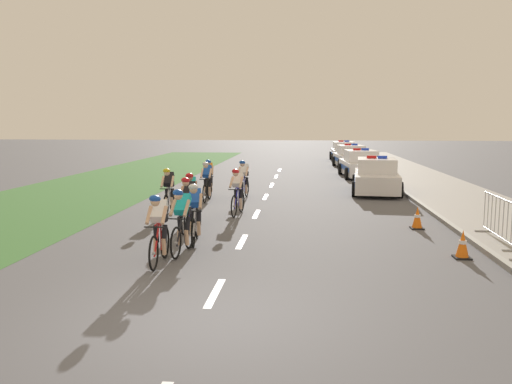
{
  "coord_description": "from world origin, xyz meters",
  "views": [
    {
      "loc": [
        1.54,
        -7.36,
        2.99
      ],
      "look_at": [
        0.24,
        6.69,
        1.1
      ],
      "focal_mm": 36.63,
      "sensor_mm": 36.0,
      "label": 1
    }
  ],
  "objects_px": {
    "cyclist_tenth": "(209,178)",
    "police_car_third": "(350,157)",
    "cyclist_lead": "(159,228)",
    "crowd_barrier_middle": "(499,219)",
    "cyclist_fourth": "(189,203)",
    "traffic_cone_near": "(417,218)",
    "cyclist_eighth": "(207,181)",
    "cyclist_second": "(182,220)",
    "cyclist_seventh": "(169,190)",
    "police_car_second": "(360,165)",
    "cyclist_ninth": "(244,179)",
    "traffic_cone_mid": "(463,245)",
    "cyclist_fifth": "(191,197)",
    "cyclist_sixth": "(238,191)",
    "police_car_nearest": "(376,177)",
    "police_car_furthest": "(344,152)",
    "cyclist_third": "(195,212)"
  },
  "relations": [
    {
      "from": "cyclist_second",
      "to": "cyclist_fourth",
      "type": "xyz_separation_m",
      "value": [
        -0.4,
        2.48,
        0.0
      ]
    },
    {
      "from": "cyclist_fifth",
      "to": "cyclist_sixth",
      "type": "distance_m",
      "value": 1.89
    },
    {
      "from": "cyclist_ninth",
      "to": "police_car_furthest",
      "type": "distance_m",
      "value": 21.73
    },
    {
      "from": "cyclist_lead",
      "to": "police_car_second",
      "type": "distance_m",
      "value": 19.33
    },
    {
      "from": "cyclist_seventh",
      "to": "crowd_barrier_middle",
      "type": "relative_size",
      "value": 0.74
    },
    {
      "from": "cyclist_fourth",
      "to": "police_car_third",
      "type": "distance_m",
      "value": 22.0
    },
    {
      "from": "cyclist_eighth",
      "to": "cyclist_ninth",
      "type": "relative_size",
      "value": 1.0
    },
    {
      "from": "cyclist_lead",
      "to": "cyclist_seventh",
      "type": "height_order",
      "value": "same"
    },
    {
      "from": "cyclist_fourth",
      "to": "police_car_second",
      "type": "relative_size",
      "value": 0.38
    },
    {
      "from": "cyclist_seventh",
      "to": "cyclist_ninth",
      "type": "xyz_separation_m",
      "value": [
        2.04,
        3.7,
        0.0
      ]
    },
    {
      "from": "cyclist_second",
      "to": "police_car_furthest",
      "type": "relative_size",
      "value": 0.39
    },
    {
      "from": "traffic_cone_near",
      "to": "traffic_cone_mid",
      "type": "bearing_deg",
      "value": -84.54
    },
    {
      "from": "cyclist_seventh",
      "to": "crowd_barrier_middle",
      "type": "xyz_separation_m",
      "value": [
        9.14,
        -3.59,
        -0.14
      ]
    },
    {
      "from": "traffic_cone_near",
      "to": "cyclist_eighth",
      "type": "bearing_deg",
      "value": 146.36
    },
    {
      "from": "cyclist_fourth",
      "to": "police_car_nearest",
      "type": "distance_m",
      "value": 10.51
    },
    {
      "from": "cyclist_second",
      "to": "cyclist_seventh",
      "type": "xyz_separation_m",
      "value": [
        -1.65,
        5.1,
        0.0
      ]
    },
    {
      "from": "police_car_second",
      "to": "traffic_cone_mid",
      "type": "xyz_separation_m",
      "value": [
        0.45,
        -17.25,
        -0.37
      ]
    },
    {
      "from": "cyclist_eighth",
      "to": "cyclist_tenth",
      "type": "height_order",
      "value": "same"
    },
    {
      "from": "cyclist_seventh",
      "to": "cyclist_tenth",
      "type": "bearing_deg",
      "value": 81.68
    },
    {
      "from": "cyclist_fifth",
      "to": "cyclist_sixth",
      "type": "bearing_deg",
      "value": 49.67
    },
    {
      "from": "cyclist_lead",
      "to": "cyclist_second",
      "type": "relative_size",
      "value": 1.0
    },
    {
      "from": "cyclist_eighth",
      "to": "crowd_barrier_middle",
      "type": "xyz_separation_m",
      "value": [
        8.4,
        -6.45,
        -0.14
      ]
    },
    {
      "from": "cyclist_second",
      "to": "police_car_nearest",
      "type": "distance_m",
      "value": 12.4
    },
    {
      "from": "cyclist_fourth",
      "to": "traffic_cone_near",
      "type": "xyz_separation_m",
      "value": [
        6.35,
        0.91,
        -0.48
      ]
    },
    {
      "from": "cyclist_lead",
      "to": "cyclist_third",
      "type": "bearing_deg",
      "value": 79.75
    },
    {
      "from": "cyclist_fourth",
      "to": "police_car_third",
      "type": "xyz_separation_m",
      "value": [
        6.21,
        21.1,
        -0.11
      ]
    },
    {
      "from": "cyclist_ninth",
      "to": "traffic_cone_mid",
      "type": "distance_m",
      "value": 10.44
    },
    {
      "from": "traffic_cone_mid",
      "to": "cyclist_tenth",
      "type": "bearing_deg",
      "value": 129.29
    },
    {
      "from": "cyclist_lead",
      "to": "crowd_barrier_middle",
      "type": "bearing_deg",
      "value": 17.4
    },
    {
      "from": "cyclist_lead",
      "to": "cyclist_eighth",
      "type": "bearing_deg",
      "value": 94.11
    },
    {
      "from": "cyclist_eighth",
      "to": "cyclist_seventh",
      "type": "bearing_deg",
      "value": -104.37
    },
    {
      "from": "cyclist_fifth",
      "to": "police_car_second",
      "type": "bearing_deg",
      "value": 64.99
    },
    {
      "from": "cyclist_tenth",
      "to": "police_car_furthest",
      "type": "height_order",
      "value": "police_car_furthest"
    },
    {
      "from": "cyclist_seventh",
      "to": "police_car_second",
      "type": "distance_m",
      "value": 14.41
    },
    {
      "from": "cyclist_seventh",
      "to": "police_car_nearest",
      "type": "relative_size",
      "value": 0.38
    },
    {
      "from": "crowd_barrier_middle",
      "to": "traffic_cone_near",
      "type": "bearing_deg",
      "value": 129.31
    },
    {
      "from": "police_car_furthest",
      "to": "traffic_cone_mid",
      "type": "distance_m",
      "value": 29.68
    },
    {
      "from": "crowd_barrier_middle",
      "to": "police_car_third",
      "type": "bearing_deg",
      "value": 94.35
    },
    {
      "from": "police_car_second",
      "to": "traffic_cone_mid",
      "type": "distance_m",
      "value": 17.26
    },
    {
      "from": "cyclist_eighth",
      "to": "police_car_second",
      "type": "bearing_deg",
      "value": 54.6
    },
    {
      "from": "cyclist_tenth",
      "to": "police_car_third",
      "type": "height_order",
      "value": "police_car_third"
    },
    {
      "from": "cyclist_fifth",
      "to": "cyclist_seventh",
      "type": "xyz_separation_m",
      "value": [
        -1.04,
        1.43,
        0.0
      ]
    },
    {
      "from": "cyclist_ninth",
      "to": "traffic_cone_mid",
      "type": "relative_size",
      "value": 2.69
    },
    {
      "from": "cyclist_fourth",
      "to": "cyclist_tenth",
      "type": "height_order",
      "value": "same"
    },
    {
      "from": "cyclist_ninth",
      "to": "traffic_cone_mid",
      "type": "xyz_separation_m",
      "value": [
        5.87,
        -8.62,
        -0.48
      ]
    },
    {
      "from": "crowd_barrier_middle",
      "to": "cyclist_lead",
      "type": "bearing_deg",
      "value": -162.6
    },
    {
      "from": "cyclist_third",
      "to": "cyclist_ninth",
      "type": "height_order",
      "value": "same"
    },
    {
      "from": "cyclist_sixth",
      "to": "traffic_cone_near",
      "type": "bearing_deg",
      "value": -17.91
    },
    {
      "from": "cyclist_fourth",
      "to": "police_car_second",
      "type": "bearing_deg",
      "value": 67.44
    },
    {
      "from": "cyclist_second",
      "to": "cyclist_ninth",
      "type": "bearing_deg",
      "value": 87.47
    }
  ]
}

